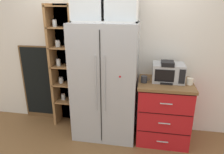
{
  "coord_description": "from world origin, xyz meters",
  "views": [
    {
      "loc": [
        0.6,
        -2.78,
        1.95
      ],
      "look_at": [
        0.1,
        0.03,
        0.96
      ],
      "focal_mm": 32.75,
      "sensor_mm": 36.0,
      "label": 1
    }
  ],
  "objects_px": {
    "mug_cream": "(190,81)",
    "bottle_amber": "(166,72)",
    "microwave": "(168,72)",
    "coffee_maker": "(167,72)",
    "refrigerator": "(105,82)",
    "chalkboard_menu": "(39,83)",
    "mug_charcoal": "(144,79)"
  },
  "relations": [
    {
      "from": "mug_charcoal",
      "to": "chalkboard_menu",
      "type": "relative_size",
      "value": 0.09
    },
    {
      "from": "bottle_amber",
      "to": "chalkboard_menu",
      "type": "distance_m",
      "value": 2.2
    },
    {
      "from": "chalkboard_menu",
      "to": "microwave",
      "type": "bearing_deg",
      "value": -6.19
    },
    {
      "from": "microwave",
      "to": "mug_charcoal",
      "type": "distance_m",
      "value": 0.36
    },
    {
      "from": "coffee_maker",
      "to": "bottle_amber",
      "type": "bearing_deg",
      "value": 90.0
    },
    {
      "from": "mug_charcoal",
      "to": "refrigerator",
      "type": "bearing_deg",
      "value": 173.49
    },
    {
      "from": "mug_charcoal",
      "to": "microwave",
      "type": "bearing_deg",
      "value": 20.22
    },
    {
      "from": "refrigerator",
      "to": "microwave",
      "type": "bearing_deg",
      "value": 3.59
    },
    {
      "from": "bottle_amber",
      "to": "chalkboard_menu",
      "type": "height_order",
      "value": "chalkboard_menu"
    },
    {
      "from": "bottle_amber",
      "to": "coffee_maker",
      "type": "bearing_deg",
      "value": -90.0
    },
    {
      "from": "mug_cream",
      "to": "bottle_amber",
      "type": "relative_size",
      "value": 0.42
    },
    {
      "from": "refrigerator",
      "to": "bottle_amber",
      "type": "relative_size",
      "value": 6.14
    },
    {
      "from": "bottle_amber",
      "to": "mug_cream",
      "type": "bearing_deg",
      "value": -19.25
    },
    {
      "from": "mug_cream",
      "to": "bottle_amber",
      "type": "bearing_deg",
      "value": 160.75
    },
    {
      "from": "coffee_maker",
      "to": "refrigerator",
      "type": "bearing_deg",
      "value": -179.04
    },
    {
      "from": "microwave",
      "to": "mug_cream",
      "type": "relative_size",
      "value": 3.67
    },
    {
      "from": "mug_charcoal",
      "to": "bottle_amber",
      "type": "distance_m",
      "value": 0.35
    },
    {
      "from": "refrigerator",
      "to": "bottle_amber",
      "type": "xyz_separation_m",
      "value": [
        0.88,
        0.08,
        0.18
      ]
    },
    {
      "from": "bottle_amber",
      "to": "mug_charcoal",
      "type": "bearing_deg",
      "value": -154.71
    },
    {
      "from": "refrigerator",
      "to": "microwave",
      "type": "height_order",
      "value": "refrigerator"
    },
    {
      "from": "microwave",
      "to": "coffee_maker",
      "type": "xyz_separation_m",
      "value": [
        -0.03,
        -0.04,
        0.03
      ]
    },
    {
      "from": "mug_cream",
      "to": "mug_charcoal",
      "type": "xyz_separation_m",
      "value": [
        -0.62,
        -0.03,
        0.0
      ]
    },
    {
      "from": "microwave",
      "to": "mug_cream",
      "type": "distance_m",
      "value": 0.32
    },
    {
      "from": "mug_cream",
      "to": "chalkboard_menu",
      "type": "bearing_deg",
      "value": 172.5
    },
    {
      "from": "coffee_maker",
      "to": "mug_cream",
      "type": "bearing_deg",
      "value": -8.36
    },
    {
      "from": "microwave",
      "to": "coffee_maker",
      "type": "height_order",
      "value": "coffee_maker"
    },
    {
      "from": "refrigerator",
      "to": "microwave",
      "type": "xyz_separation_m",
      "value": [
        0.9,
        0.06,
        0.19
      ]
    },
    {
      "from": "microwave",
      "to": "chalkboard_menu",
      "type": "bearing_deg",
      "value": 173.81
    },
    {
      "from": "chalkboard_menu",
      "to": "refrigerator",
      "type": "bearing_deg",
      "value": -12.97
    },
    {
      "from": "mug_charcoal",
      "to": "mug_cream",
      "type": "bearing_deg",
      "value": 3.08
    },
    {
      "from": "microwave",
      "to": "bottle_amber",
      "type": "xyz_separation_m",
      "value": [
        -0.03,
        0.02,
        -0.0
      ]
    },
    {
      "from": "coffee_maker",
      "to": "bottle_amber",
      "type": "xyz_separation_m",
      "value": [
        0.0,
        0.06,
        -0.03
      ]
    }
  ]
}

